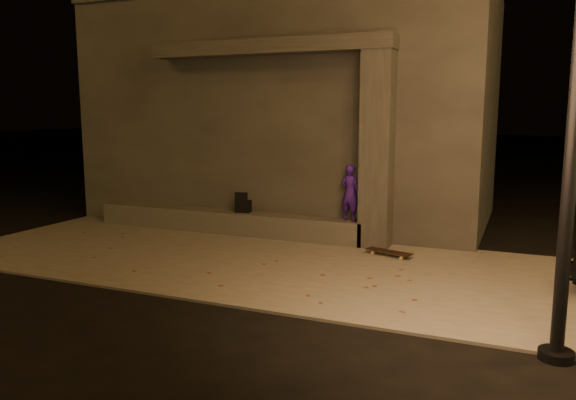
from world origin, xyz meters
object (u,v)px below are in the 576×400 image
at_px(column, 377,151).
at_px(skateboard, 389,252).
at_px(backpack, 243,205).
at_px(skateboarder, 350,193).

relative_size(column, skateboard, 4.15).
bearing_deg(skateboard, column, 138.41).
xyz_separation_m(column, backpack, (-2.79, 0.00, -1.20)).
xyz_separation_m(column, skateboard, (0.42, -0.65, -1.72)).
bearing_deg(skateboarder, backpack, 15.43).
distance_m(skateboarder, backpack, 2.32).
bearing_deg(backpack, column, -6.87).
bearing_deg(backpack, skateboarder, -6.87).
relative_size(column, backpack, 8.39).
bearing_deg(column, skateboard, -57.35).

